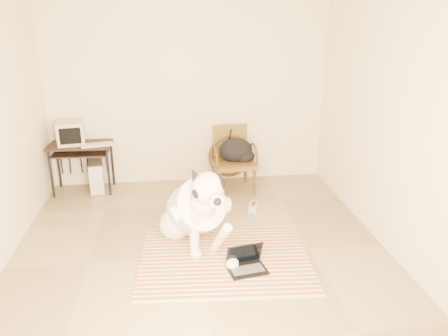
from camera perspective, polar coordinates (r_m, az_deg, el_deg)
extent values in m
plane|color=#907D58|center=(4.70, -2.90, -11.44)|extent=(4.50, 4.50, 0.00)
plane|color=beige|center=(6.36, -4.68, 9.91)|extent=(4.50, 0.00, 4.50)
plane|color=beige|center=(2.09, 1.25, -11.64)|extent=(4.50, 0.00, 4.50)
plane|color=beige|center=(4.73, 21.81, 5.10)|extent=(0.00, 4.50, 4.50)
cube|color=#CC4527|center=(4.18, 0.59, -15.70)|extent=(1.77, 0.38, 0.02)
cube|color=#4A7D3C|center=(4.40, 0.35, -13.67)|extent=(1.77, 0.38, 0.02)
cube|color=#553B82|center=(4.63, 0.14, -11.84)|extent=(1.77, 0.38, 0.02)
cube|color=gold|center=(4.86, -0.05, -10.18)|extent=(1.77, 0.38, 0.02)
cube|color=beige|center=(5.09, -0.22, -8.68)|extent=(1.77, 0.38, 0.02)
sphere|color=white|center=(4.98, -6.39, -7.31)|extent=(0.36, 0.36, 0.36)
sphere|color=white|center=(5.08, -2.71, -6.63)|extent=(0.36, 0.36, 0.36)
ellipsoid|color=white|center=(5.00, -4.48, -6.75)|extent=(0.44, 0.40, 0.36)
ellipsoid|color=white|center=(4.72, -3.67, -5.18)|extent=(0.66, 0.91, 0.77)
cylinder|color=white|center=(4.73, -3.73, -5.12)|extent=(0.71, 0.81, 0.70)
sphere|color=white|center=(4.45, -2.66, -4.33)|extent=(0.30, 0.30, 0.30)
sphere|color=white|center=(4.28, -2.14, -2.64)|extent=(0.33, 0.33, 0.33)
ellipsoid|color=black|center=(4.29, -1.52, -2.27)|extent=(0.25, 0.28, 0.24)
cylinder|color=white|center=(4.18, -1.38, -3.95)|extent=(0.18, 0.20, 0.14)
sphere|color=black|center=(4.10, -0.88, -4.43)|extent=(0.08, 0.08, 0.08)
cone|color=black|center=(4.26, -3.85, -0.94)|extent=(0.18, 0.18, 0.20)
cone|color=black|center=(4.33, -1.21, -0.53)|extent=(0.17, 0.20, 0.20)
torus|color=silver|center=(4.41, -2.57, -3.76)|extent=(0.32, 0.23, 0.26)
cylinder|color=white|center=(4.56, -3.87, -8.71)|extent=(0.14, 0.17, 0.49)
cylinder|color=white|center=(4.54, -0.49, -9.26)|extent=(0.22, 0.45, 0.50)
sphere|color=white|center=(4.64, -3.68, -11.10)|extent=(0.13, 0.13, 0.13)
sphere|color=white|center=(4.45, 1.08, -12.41)|extent=(0.13, 0.13, 0.13)
cone|color=black|center=(5.33, -5.81, -6.84)|extent=(0.36, 0.45, 0.12)
cube|color=black|center=(4.43, 3.05, -13.13)|extent=(0.41, 0.32, 0.02)
cube|color=#454547|center=(4.42, 3.10, -13.08)|extent=(0.34, 0.20, 0.00)
cube|color=black|center=(4.44, 2.67, -11.12)|extent=(0.38, 0.15, 0.24)
cube|color=black|center=(4.43, 2.71, -11.14)|extent=(0.33, 0.13, 0.21)
cube|color=black|center=(6.37, -18.27, 2.87)|extent=(0.85, 0.49, 0.03)
cube|color=black|center=(6.36, -18.24, 1.82)|extent=(0.76, 0.39, 0.02)
cylinder|color=black|center=(6.40, -21.64, -0.81)|extent=(0.03, 0.03, 0.67)
cylinder|color=black|center=(6.75, -20.79, 0.36)|extent=(0.03, 0.03, 0.67)
cylinder|color=black|center=(6.22, -14.85, -0.59)|extent=(0.03, 0.03, 0.67)
cylinder|color=black|center=(6.59, -14.36, 0.59)|extent=(0.03, 0.03, 0.67)
cube|color=#BDAF94|center=(6.37, -19.40, 4.35)|extent=(0.40, 0.39, 0.31)
cube|color=black|center=(6.21, -19.45, 3.96)|extent=(0.28, 0.06, 0.22)
cube|color=#BDAF94|center=(6.22, -16.29, 2.93)|extent=(0.44, 0.24, 0.03)
cube|color=#454547|center=(6.51, -16.32, -0.95)|extent=(0.26, 0.48, 0.44)
cube|color=silver|center=(6.29, -16.31, -1.67)|extent=(0.18, 0.04, 0.41)
cube|color=brown|center=(6.22, 1.27, 0.62)|extent=(0.63, 0.61, 0.06)
cylinder|color=#38260F|center=(6.20, 1.27, 0.97)|extent=(0.54, 0.54, 0.04)
cube|color=brown|center=(6.38, 0.75, 3.68)|extent=(0.50, 0.08, 0.44)
cylinder|color=#38260F|center=(6.02, -0.46, -2.18)|extent=(0.04, 0.04, 0.36)
cylinder|color=#38260F|center=(6.47, -1.32, -0.61)|extent=(0.04, 0.04, 0.36)
cylinder|color=#38260F|center=(6.13, 3.97, -1.82)|extent=(0.04, 0.04, 0.36)
cylinder|color=#38260F|center=(6.57, 2.83, -0.30)|extent=(0.04, 0.04, 0.36)
ellipsoid|color=black|center=(6.17, 1.56, 2.33)|extent=(0.48, 0.39, 0.35)
ellipsoid|color=black|center=(6.15, 2.68, 1.55)|extent=(0.30, 0.24, 0.20)
cube|color=silver|center=(5.71, -0.29, -5.31)|extent=(0.25, 0.29, 0.03)
cube|color=gray|center=(5.69, -0.29, -4.97)|extent=(0.24, 0.28, 0.09)
cube|color=#A21815|center=(5.68, -0.29, -4.64)|extent=(0.12, 0.14, 0.02)
cube|color=silver|center=(5.69, 3.86, -5.46)|extent=(0.19, 0.29, 0.03)
cube|color=gray|center=(5.67, 3.87, -5.13)|extent=(0.19, 0.28, 0.08)
cube|color=#A21815|center=(5.66, 3.88, -4.80)|extent=(0.09, 0.14, 0.02)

